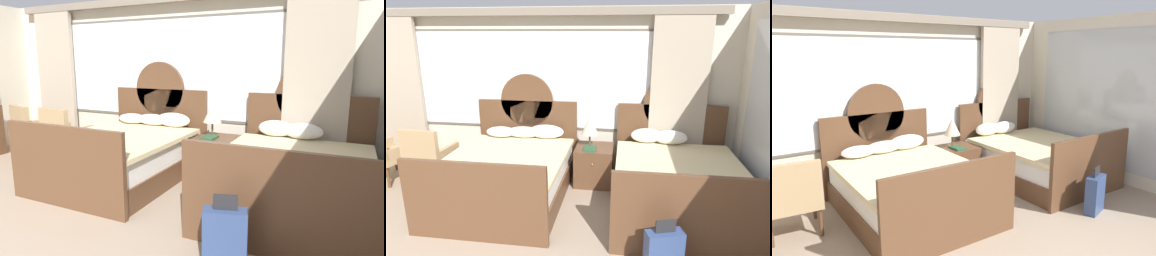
{
  "view_description": "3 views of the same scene",
  "coord_description": "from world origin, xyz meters",
  "views": [
    {
      "loc": [
        2.81,
        -0.86,
        1.67
      ],
      "look_at": [
        1.33,
        2.25,
        0.98
      ],
      "focal_mm": 31.39,
      "sensor_mm": 36.0,
      "label": 1
    },
    {
      "loc": [
        1.56,
        -1.3,
        2.32
      ],
      "look_at": [
        0.96,
        2.82,
        1.1
      ],
      "focal_mm": 30.88,
      "sensor_mm": 36.0,
      "label": 2
    },
    {
      "loc": [
        -2.0,
        -1.18,
        2.11
      ],
      "look_at": [
        0.83,
        2.9,
        1.05
      ],
      "focal_mm": 33.33,
      "sensor_mm": 36.0,
      "label": 3
    }
  ],
  "objects": [
    {
      "name": "bed_near_mirror",
      "position": [
        2.29,
        2.91,
        0.37
      ],
      "size": [
        1.69,
        2.2,
        1.66
      ],
      "color": "brown",
      "rests_on": "ground_plane"
    },
    {
      "name": "suitcase_on_floor",
      "position": [
        1.98,
        1.49,
        0.26
      ],
      "size": [
        0.39,
        0.25,
        0.64
      ],
      "color": "navy",
      "rests_on": "ground_plane"
    },
    {
      "name": "book_on_nightstand",
      "position": [
        1.06,
        3.41,
        0.61
      ],
      "size": [
        0.18,
        0.26,
        0.03
      ],
      "color": "#285133",
      "rests_on": "nightstand_between_beds"
    },
    {
      "name": "bed_near_window",
      "position": [
        -0.06,
        2.92,
        0.37
      ],
      "size": [
        1.69,
        2.2,
        1.66
      ],
      "color": "brown",
      "rests_on": "ground_plane"
    },
    {
      "name": "nightstand_between_beds",
      "position": [
        1.12,
        3.52,
        0.3
      ],
      "size": [
        0.58,
        0.6,
        0.6
      ],
      "color": "brown",
      "rests_on": "ground_plane"
    },
    {
      "name": "armchair_by_window_left",
      "position": [
        -1.43,
        3.12,
        0.49
      ],
      "size": [
        0.66,
        0.66,
        0.93
      ],
      "color": "tan",
      "rests_on": "ground_plane"
    },
    {
      "name": "table_lamp_on_nightstand",
      "position": [
        1.04,
        3.54,
        0.94
      ],
      "size": [
        0.27,
        0.27,
        0.49
      ],
      "color": "brown",
      "rests_on": "nightstand_between_beds"
    },
    {
      "name": "wall_right_mirror",
      "position": [
        3.34,
        1.75,
        1.35
      ],
      "size": [
        0.08,
        4.64,
        2.7
      ],
      "color": "beige",
      "rests_on": "ground_plane"
    },
    {
      "name": "wall_back_window",
      "position": [
        0.0,
        4.04,
        1.41
      ],
      "size": [
        6.61,
        0.22,
        2.7
      ],
      "color": "beige",
      "rests_on": "ground_plane"
    }
  ]
}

